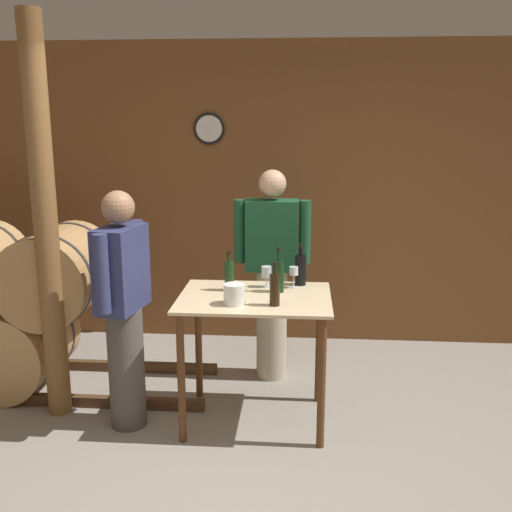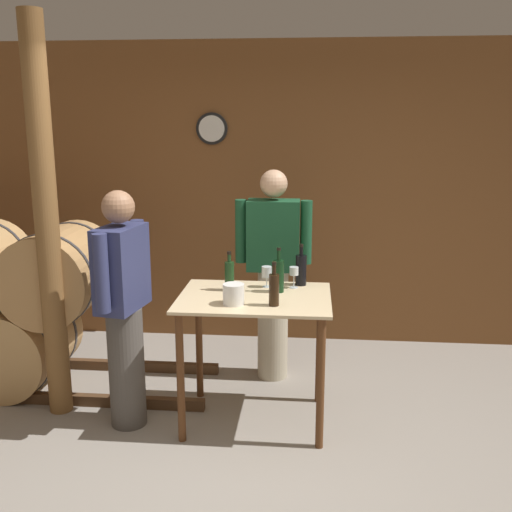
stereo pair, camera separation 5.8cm
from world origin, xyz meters
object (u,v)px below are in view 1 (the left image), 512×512
object	(u,v)px
wine_glass_near_center	(294,272)
wine_glass_near_left	(266,272)
person_host	(272,271)
wine_bottle_left	(275,288)
ice_bucket	(234,294)
person_visitor_with_scarf	(123,306)
wine_bottle_far_left	(229,275)
wine_bottle_center	(279,275)
wooden_post	(46,225)
wine_bottle_right	(301,269)

from	to	relation	value
wine_glass_near_center	wine_glass_near_left	bearing A→B (deg)	178.95
person_host	wine_bottle_left	bearing A→B (deg)	-85.99
wine_glass_near_left	wine_glass_near_center	size ratio (longest dim) A/B	0.99
ice_bucket	person_visitor_with_scarf	bearing A→B (deg)	175.84
wine_bottle_left	wine_glass_near_left	size ratio (longest dim) A/B	1.92
wine_bottle_far_left	wine_glass_near_center	bearing A→B (deg)	12.88
wine_bottle_center	wine_glass_near_left	world-z (taller)	wine_bottle_center
wine_bottle_center	person_visitor_with_scarf	distance (m)	1.05
wine_bottle_left	wooden_post	bearing A→B (deg)	172.54
wine_bottle_far_left	wine_glass_near_center	world-z (taller)	wine_bottle_far_left
wine_bottle_right	ice_bucket	bearing A→B (deg)	-130.38
wine_bottle_center	wine_glass_near_left	distance (m)	0.14
wooden_post	wine_glass_near_left	bearing A→B (deg)	8.36
wine_bottle_left	person_host	distance (m)	0.93
wine_bottle_far_left	wine_glass_near_left	bearing A→B (deg)	22.64
wine_bottle_center	wine_glass_near_left	bearing A→B (deg)	128.59
wine_bottle_far_left	wine_glass_near_center	distance (m)	0.45
wine_bottle_center	wine_bottle_left	bearing A→B (deg)	-92.19
wine_bottle_left	ice_bucket	bearing A→B (deg)	179.36
wine_glass_near_left	ice_bucket	distance (m)	0.45
wine_bottle_far_left	wine_bottle_left	xyz separation A→B (m)	(0.32, -0.31, 0.00)
wooden_post	person_host	size ratio (longest dim) A/B	1.62
wooden_post	wine_bottle_left	size ratio (longest dim) A/B	9.57
wine_glass_near_left	wooden_post	bearing A→B (deg)	-171.64
wooden_post	person_visitor_with_scarf	world-z (taller)	wooden_post
wooden_post	wine_bottle_left	distance (m)	1.58
wooden_post	person_host	distance (m)	1.70
ice_bucket	person_visitor_with_scarf	xyz separation A→B (m)	(-0.74, 0.05, -0.11)
wine_bottle_right	ice_bucket	world-z (taller)	wine_bottle_right
wine_glass_near_left	wine_bottle_left	bearing A→B (deg)	-79.50
wine_glass_near_left	person_visitor_with_scarf	bearing A→B (deg)	-158.58
wine_glass_near_center	person_visitor_with_scarf	size ratio (longest dim) A/B	0.09
person_visitor_with_scarf	wine_glass_near_left	bearing A→B (deg)	21.42
wine_bottle_far_left	wine_bottle_left	size ratio (longest dim) A/B	0.96
wine_bottle_left	wine_bottle_right	world-z (taller)	wine_bottle_right
ice_bucket	wine_glass_near_center	bearing A→B (deg)	48.09
wine_bottle_left	person_visitor_with_scarf	distance (m)	1.00
wine_bottle_far_left	wine_bottle_center	bearing A→B (deg)	-1.36
wine_bottle_far_left	person_host	size ratio (longest dim) A/B	0.16
wine_bottle_left	person_visitor_with_scarf	bearing A→B (deg)	176.74
wooden_post	person_host	xyz separation A→B (m)	(1.47, 0.72, -0.47)
wine_bottle_left	person_host	xyz separation A→B (m)	(-0.06, 0.92, -0.12)
wine_bottle_far_left	person_host	xyz separation A→B (m)	(0.26, 0.60, -0.12)
person_host	wine_bottle_far_left	bearing A→B (deg)	-113.22
ice_bucket	wooden_post	bearing A→B (deg)	171.20
wine_glass_near_left	ice_bucket	xyz separation A→B (m)	(-0.18, -0.41, -0.04)
wine_glass_near_center	ice_bucket	distance (m)	0.55
wine_glass_near_left	person_visitor_with_scarf	xyz separation A→B (m)	(-0.91, -0.36, -0.15)
wine_bottle_right	wine_glass_near_left	xyz separation A→B (m)	(-0.24, -0.07, -0.01)
wine_bottle_center	ice_bucket	distance (m)	0.41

